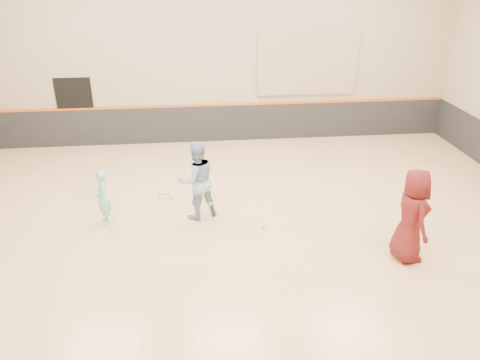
{
  "coord_description": "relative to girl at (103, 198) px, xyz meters",
  "views": [
    {
      "loc": [
        -0.89,
        -8.62,
        5.41
      ],
      "look_at": [
        0.07,
        0.4,
        1.15
      ],
      "focal_mm": 35.0,
      "sensor_mm": 36.0,
      "label": 1
    }
  ],
  "objects": [
    {
      "name": "room",
      "position": [
        2.95,
        -0.87,
        0.16
      ],
      "size": [
        15.04,
        12.04,
        6.22
      ],
      "color": "tan",
      "rests_on": "ground"
    },
    {
      "name": "wainscot_back",
      "position": [
        2.95,
        5.1,
        -0.05
      ],
      "size": [
        14.9,
        0.04,
        1.2
      ],
      "primitive_type": "cube",
      "color": "#232326",
      "rests_on": "floor"
    },
    {
      "name": "accent_stripe",
      "position": [
        2.95,
        5.09,
        0.57
      ],
      "size": [
        14.9,
        0.03,
        0.06
      ],
      "primitive_type": "cube",
      "color": "#D85914",
      "rests_on": "wall_back"
    },
    {
      "name": "acoustic_panel",
      "position": [
        5.75,
        5.08,
        1.85
      ],
      "size": [
        3.2,
        0.08,
        2.0
      ],
      "primitive_type": "cube",
      "color": "tan",
      "rests_on": "wall_back"
    },
    {
      "name": "doorway",
      "position": [
        -1.55,
        5.11,
        0.45
      ],
      "size": [
        1.1,
        0.05,
        2.2
      ],
      "primitive_type": "cube",
      "color": "black",
      "rests_on": "floor"
    },
    {
      "name": "girl",
      "position": [
        0.0,
        0.0,
        0.0
      ],
      "size": [
        0.43,
        0.54,
        1.3
      ],
      "primitive_type": "imported",
      "rotation": [
        0.0,
        0.0,
        -1.3
      ],
      "color": "#7FDCD1",
      "rests_on": "floor"
    },
    {
      "name": "instructor",
      "position": [
        2.1,
        0.1,
        0.28
      ],
      "size": [
        1.09,
        0.97,
        1.86
      ],
      "primitive_type": "imported",
      "rotation": [
        0.0,
        0.0,
        3.5
      ],
      "color": "#85ABCE",
      "rests_on": "floor"
    },
    {
      "name": "young_man",
      "position": [
        6.18,
        -2.02,
        0.31
      ],
      "size": [
        0.64,
        0.95,
        1.91
      ],
      "primitive_type": "imported",
      "rotation": [
        0.0,
        0.0,
        1.6
      ],
      "color": "#571415",
      "rests_on": "floor"
    },
    {
      "name": "held_racket",
      "position": [
        2.35,
        -0.27,
        0.03
      ],
      "size": [
        0.34,
        0.34,
        0.7
      ],
      "primitive_type": null,
      "color": "#A4CD2D",
      "rests_on": "instructor"
    },
    {
      "name": "spare_racket",
      "position": [
        1.25,
        1.19,
        -0.6
      ],
      "size": [
        0.68,
        0.68,
        0.1
      ],
      "primitive_type": null,
      "color": "#A6D82F",
      "rests_on": "floor"
    },
    {
      "name": "ball_under_racket",
      "position": [
        3.53,
        -0.63,
        -0.62
      ],
      "size": [
        0.07,
        0.07,
        0.07
      ],
      "primitive_type": "sphere",
      "color": "gold",
      "rests_on": "floor"
    },
    {
      "name": "ball_in_hand",
      "position": [
        6.32,
        -2.14,
        0.49
      ],
      "size": [
        0.07,
        0.07,
        0.07
      ],
      "primitive_type": "sphere",
      "color": "#C2DC33",
      "rests_on": "young_man"
    },
    {
      "name": "ball_beside_spare",
      "position": [
        2.49,
        2.62,
        -0.62
      ],
      "size": [
        0.07,
        0.07,
        0.07
      ],
      "primitive_type": "sphere",
      "color": "#B6CC2F",
      "rests_on": "floor"
    }
  ]
}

